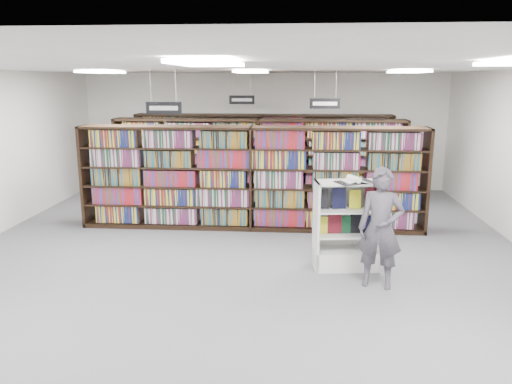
# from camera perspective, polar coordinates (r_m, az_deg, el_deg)

# --- Properties ---
(floor) EXTENTS (12.00, 12.00, 0.00)m
(floor) POSITION_cam_1_polar(r_m,az_deg,el_deg) (8.52, -1.64, -7.95)
(floor) COLOR #59585E
(floor) RESTS_ON ground
(ceiling) EXTENTS (10.00, 12.00, 0.10)m
(ceiling) POSITION_cam_1_polar(r_m,az_deg,el_deg) (7.98, -1.79, 14.09)
(ceiling) COLOR silver
(ceiling) RESTS_ON wall_back
(wall_back) EXTENTS (10.00, 0.10, 3.20)m
(wall_back) POSITION_cam_1_polar(r_m,az_deg,el_deg) (14.03, 0.87, 6.92)
(wall_back) COLOR white
(wall_back) RESTS_ON ground
(bookshelf_row_near) EXTENTS (7.00, 0.60, 2.10)m
(bookshelf_row_near) POSITION_cam_1_polar(r_m,az_deg,el_deg) (10.16, -0.51, 1.59)
(bookshelf_row_near) COLOR black
(bookshelf_row_near) RESTS_ON floor
(bookshelf_row_mid) EXTENTS (7.00, 0.60, 2.10)m
(bookshelf_row_mid) POSITION_cam_1_polar(r_m,az_deg,el_deg) (12.12, 0.28, 3.39)
(bookshelf_row_mid) COLOR black
(bookshelf_row_mid) RESTS_ON floor
(bookshelf_row_far) EXTENTS (7.00, 0.60, 2.10)m
(bookshelf_row_far) POSITION_cam_1_polar(r_m,az_deg,el_deg) (13.80, 0.78, 4.52)
(bookshelf_row_far) COLOR black
(bookshelf_row_far) RESTS_ON floor
(aisle_sign_left) EXTENTS (0.65, 0.02, 0.80)m
(aisle_sign_left) POSITION_cam_1_polar(r_m,az_deg,el_deg) (9.25, -10.50, 9.54)
(aisle_sign_left) COLOR #B2B2B7
(aisle_sign_left) RESTS_ON ceiling
(aisle_sign_right) EXTENTS (0.65, 0.02, 0.80)m
(aisle_sign_right) POSITION_cam_1_polar(r_m,az_deg,el_deg) (10.96, 7.88, 10.09)
(aisle_sign_right) COLOR #B2B2B7
(aisle_sign_right) RESTS_ON ceiling
(aisle_sign_center) EXTENTS (0.65, 0.02, 0.80)m
(aisle_sign_center) POSITION_cam_1_polar(r_m,az_deg,el_deg) (13.01, -1.63, 10.58)
(aisle_sign_center) COLOR #B2B2B7
(aisle_sign_center) RESTS_ON ceiling
(troffer_front_center) EXTENTS (0.60, 1.20, 0.04)m
(troffer_front_center) POSITION_cam_1_polar(r_m,az_deg,el_deg) (5.01, -5.54, 14.46)
(troffer_front_center) COLOR white
(troffer_front_center) RESTS_ON ceiling
(troffer_back_left) EXTENTS (0.60, 1.20, 0.04)m
(troffer_back_left) POSITION_cam_1_polar(r_m,az_deg,el_deg) (10.65, -17.27, 12.96)
(troffer_back_left) COLOR white
(troffer_back_left) RESTS_ON ceiling
(troffer_back_center) EXTENTS (0.60, 1.20, 0.04)m
(troffer_back_center) POSITION_cam_1_polar(r_m,az_deg,el_deg) (9.97, -0.54, 13.58)
(troffer_back_center) COLOR white
(troffer_back_center) RESTS_ON ceiling
(troffer_back_right) EXTENTS (0.60, 1.20, 0.04)m
(troffer_back_right) POSITION_cam_1_polar(r_m,az_deg,el_deg) (10.17, 17.03, 13.02)
(troffer_back_right) COLOR white
(troffer_back_right) RESTS_ON ceiling
(endcap_display) EXTENTS (1.08, 0.63, 1.44)m
(endcap_display) POSITION_cam_1_polar(r_m,az_deg,el_deg) (8.26, 10.19, -5.28)
(endcap_display) COLOR silver
(endcap_display) RESTS_ON floor
(open_book) EXTENTS (0.67, 0.55, 0.13)m
(open_book) POSITION_cam_1_polar(r_m,az_deg,el_deg) (7.92, 11.21, 1.29)
(open_book) COLOR black
(open_book) RESTS_ON endcap_display
(shopper) EXTENTS (0.74, 0.58, 1.79)m
(shopper) POSITION_cam_1_polar(r_m,az_deg,el_deg) (7.49, 14.04, -4.05)
(shopper) COLOR #4B4751
(shopper) RESTS_ON floor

